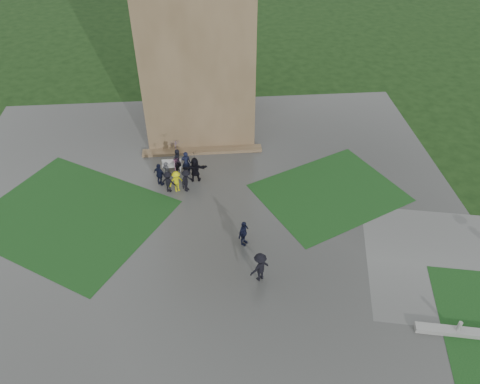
{
  "coord_description": "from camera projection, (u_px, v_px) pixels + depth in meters",
  "views": [
    {
      "loc": [
        0.48,
        -18.87,
        20.18
      ],
      "look_at": [
        2.34,
        4.15,
        1.2
      ],
      "focal_mm": 35.0,
      "sensor_mm": 36.0,
      "label": 1
    }
  ],
  "objects": [
    {
      "name": "visitor_cluster",
      "position": [
        180.0,
        169.0,
        31.8
      ],
      "size": [
        3.87,
        3.24,
        2.59
      ],
      "color": "black",
      "rests_on": "plaza"
    },
    {
      "name": "tower",
      "position": [
        195.0,
        12.0,
        33.15
      ],
      "size": [
        8.0,
        8.0,
        18.0
      ],
      "primitive_type": "cube",
      "color": "brown",
      "rests_on": "ground"
    },
    {
      "name": "pedestrian_near",
      "position": [
        260.0,
        267.0,
        25.32
      ],
      "size": [
        1.36,
        1.17,
        1.88
      ],
      "primitive_type": "imported",
      "rotation": [
        0.0,
        0.0,
        3.69
      ],
      "color": "black",
      "rests_on": "plaza"
    },
    {
      "name": "pedestrian_mid",
      "position": [
        244.0,
        233.0,
        27.44
      ],
      "size": [
        1.06,
        1.16,
        1.73
      ],
      "primitive_type": "imported",
      "rotation": [
        0.0,
        0.0,
        0.95
      ],
      "color": "black",
      "rests_on": "plaza"
    },
    {
      "name": "lawn_inset_right",
      "position": [
        329.0,
        193.0,
        31.68
      ],
      "size": [
        11.12,
        10.15,
        0.01
      ],
      "primitive_type": "cube",
      "rotation": [
        0.0,
        0.0,
        0.44
      ],
      "color": "#133614",
      "rests_on": "plaza"
    },
    {
      "name": "plaza",
      "position": [
        205.0,
        231.0,
        28.85
      ],
      "size": [
        34.0,
        34.0,
        0.02
      ],
      "primitive_type": "cube",
      "color": "#383836",
      "rests_on": "ground"
    },
    {
      "name": "lawn_inset_left",
      "position": [
        71.0,
        216.0,
        29.85
      ],
      "size": [
        14.1,
        13.46,
        0.01
      ],
      "primitive_type": "cube",
      "rotation": [
        0.0,
        0.0,
        -0.56
      ],
      "color": "#133614",
      "rests_on": "plaza"
    },
    {
      "name": "ground",
      "position": [
        206.0,
        255.0,
        27.32
      ],
      "size": [
        120.0,
        120.0,
        0.0
      ],
      "primitive_type": "plane",
      "color": "black"
    },
    {
      "name": "tower_plinth",
      "position": [
        202.0,
        151.0,
        35.4
      ],
      "size": [
        9.0,
        0.8,
        0.22
      ],
      "primitive_type": "cube",
      "color": "brown",
      "rests_on": "plaza"
    },
    {
      "name": "bench",
      "position": [
        172.0,
        165.0,
        33.42
      ],
      "size": [
        1.44,
        0.45,
        0.83
      ],
      "rotation": [
        0.0,
        0.0,
        0.0
      ],
      "color": "beige",
      "rests_on": "plaza"
    }
  ]
}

